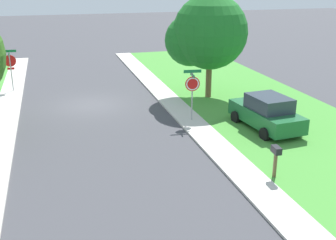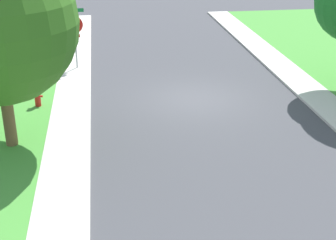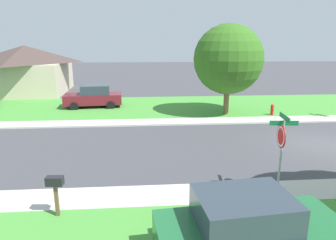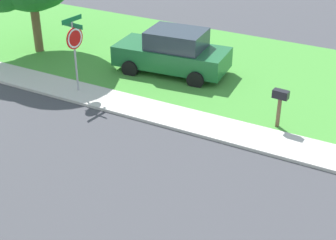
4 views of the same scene
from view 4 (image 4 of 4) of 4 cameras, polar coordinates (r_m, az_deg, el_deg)
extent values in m
cube|color=beige|center=(15.07, 13.27, -2.88)|extent=(1.40, 56.00, 0.10)
cube|color=#479338|center=(19.18, 17.38, 3.59)|extent=(8.00, 56.00, 0.08)
cylinder|color=#9E9EA3|center=(17.75, -10.47, 6.87)|extent=(0.07, 0.07, 2.60)
cylinder|color=red|center=(17.46, -10.56, 9.12)|extent=(0.76, 0.11, 0.76)
cylinder|color=white|center=(17.45, -10.52, 9.11)|extent=(0.67, 0.07, 0.67)
cylinder|color=red|center=(17.44, -10.51, 9.11)|extent=(0.54, 0.06, 0.55)
cube|color=#146B38|center=(17.30, -10.87, 11.15)|extent=(0.92, 0.11, 0.16)
cube|color=#146B38|center=(17.35, -10.82, 10.55)|extent=(0.11, 0.92, 0.16)
cube|color=#1E6033|center=(19.32, 0.41, 7.24)|extent=(2.21, 4.45, 0.76)
cube|color=#2D3842|center=(18.99, 0.98, 9.18)|extent=(1.79, 2.24, 0.68)
cylinder|color=black|center=(19.23, -4.33, 5.84)|extent=(0.30, 0.66, 0.64)
cylinder|color=black|center=(20.73, -2.04, 7.62)|extent=(0.30, 0.66, 0.64)
cylinder|color=black|center=(18.24, 3.17, 4.58)|extent=(0.30, 0.66, 0.64)
cylinder|color=black|center=(19.81, 5.01, 6.51)|extent=(0.30, 0.66, 0.64)
cylinder|color=brown|center=(21.99, -14.74, 10.53)|extent=(0.36, 0.36, 2.52)
cube|color=brown|center=(15.78, 12.44, 0.72)|extent=(0.10, 0.10, 1.05)
cube|color=black|center=(15.49, 12.69, 2.86)|extent=(0.27, 0.49, 0.26)
camera|label=1|loc=(10.85, 86.05, 0.09)|focal=45.13mm
camera|label=2|loc=(5.04, 56.19, 6.29)|focal=52.41mm
camera|label=3|loc=(22.73, 13.67, 21.10)|focal=32.37mm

